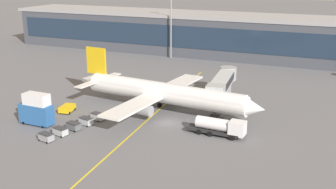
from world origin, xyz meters
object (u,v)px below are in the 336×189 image
Objects in this scene: main_airliner at (163,92)px; baggage_cart_1 at (60,131)px; baggage_cart_2 at (74,126)px; baggage_cart_3 at (86,121)px; catering_lift at (36,110)px; pushback_tug at (67,108)px; baggage_cart_4 at (98,116)px; baggage_cart_0 at (46,137)px; fuel_tanker at (220,127)px.

baggage_cart_1 is (-11.65, -19.68, -3.34)m from main_airliner.
baggage_cart_2 is 1.00× the size of baggage_cart_3.
main_airliner is at bearing 52.30° from baggage_cart_3.
pushback_tug is at bearing 84.44° from catering_lift.
catering_lift is 11.80m from baggage_cart_4.
baggage_cart_4 is (0.64, 3.13, 0.00)m from baggage_cart_3.
baggage_cart_2 is at bearing -101.58° from baggage_cart_3.
catering_lift is at bearing -144.69° from baggage_cart_4.
pushback_tug is 15.48m from baggage_cart_0.
baggage_cart_0 reaches higher than pushback_tug.
baggage_cart_1 is at bearing -101.58° from baggage_cart_4.
baggage_cart_0 is 1.00× the size of baggage_cart_4.
baggage_cart_1 is 3.20m from baggage_cart_2.
main_airliner is at bearing 61.69° from baggage_cart_0.
baggage_cart_0 is at bearing -101.58° from baggage_cart_1.
fuel_tanker is at bearing 14.36° from catering_lift.
main_airliner reaches higher than fuel_tanker.
baggage_cart_2 is (0.64, 3.13, 0.00)m from baggage_cart_1.
baggage_cart_1 is at bearing -101.58° from baggage_cart_3.
baggage_cart_2 is 6.40m from baggage_cart_4.
fuel_tanker is 30.96m from baggage_cart_0.
catering_lift is at bearing -158.00° from baggage_cart_3.
baggage_cart_1 is 1.00× the size of baggage_cart_4.
catering_lift reaches higher than baggage_cart_2.
fuel_tanker is 27.32m from baggage_cart_2.
baggage_cart_4 is at bearing 78.42° from baggage_cart_2.
baggage_cart_0 is at bearing -101.58° from baggage_cart_3.
main_airliner is 23.11m from baggage_cart_1.
main_airliner is at bearing 56.37° from baggage_cart_2.
baggage_cart_1 is (6.70, -11.11, -0.07)m from pushback_tug.
catering_lift is 2.36× the size of baggage_cart_2.
baggage_cart_1 is at bearing -120.62° from main_airliner.
baggage_cart_3 and baggage_cart_4 have the same top height.
main_airliner is 15.20× the size of baggage_cart_3.
catering_lift is 2.36× the size of baggage_cart_4.
baggage_cart_1 is 1.00× the size of baggage_cart_2.
baggage_cart_4 is (-9.72, -10.27, -3.34)m from main_airliner.
main_airliner is 17.27m from fuel_tanker.
main_airliner is at bearing 41.52° from catering_lift.
baggage_cart_0 and baggage_cart_3 have the same top height.
baggage_cart_2 is (-26.00, -8.32, -0.96)m from fuel_tanker.
catering_lift reaches higher than baggage_cart_3.
main_airliner is at bearing 151.27° from fuel_tanker.
baggage_cart_3 is at bearing -31.25° from pushback_tug.
baggage_cart_2 reaches higher than pushback_tug.
baggage_cart_1 and baggage_cart_2 have the same top height.
main_airliner is 20.15m from baggage_cart_2.
pushback_tug is 1.43× the size of baggage_cart_2.
baggage_cart_4 is at bearing 78.42° from baggage_cart_3.
fuel_tanker is 3.75× the size of baggage_cart_0.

